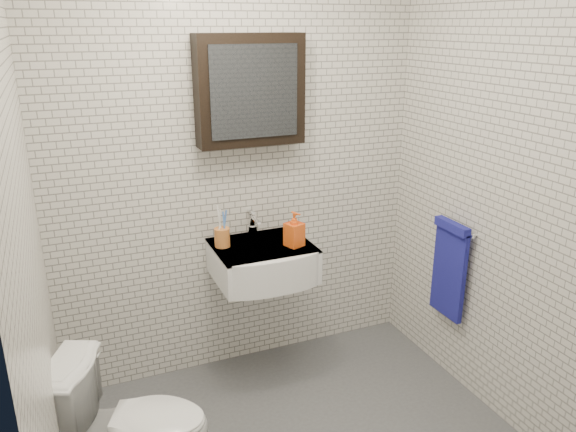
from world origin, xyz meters
The scene contains 8 objects.
room_shell centered at (0.00, 0.00, 1.47)m, with size 2.22×2.02×2.51m.
washbasin centered at (0.05, 0.73, 0.76)m, with size 0.55×0.50×0.20m.
faucet centered at (0.05, 0.93, 0.92)m, with size 0.06×0.20×0.15m.
mirror_cabinet centered at (0.05, 0.93, 1.70)m, with size 0.60×0.15×0.60m.
towel_rail centered at (1.04, 0.35, 0.72)m, with size 0.09×0.30×0.58m.
toothbrush_cup centered at (-0.16, 0.84, 0.91)m, with size 0.09×0.09×0.24m.
soap_bottle centered at (0.21, 0.69, 0.95)m, with size 0.09×0.09×0.20m, color #FF501A.
toilet centered at (-0.80, 0.15, 0.34)m, with size 0.38×0.67×0.68m, color white.
Camera 1 is at (-0.96, -2.02, 2.05)m, focal length 35.00 mm.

